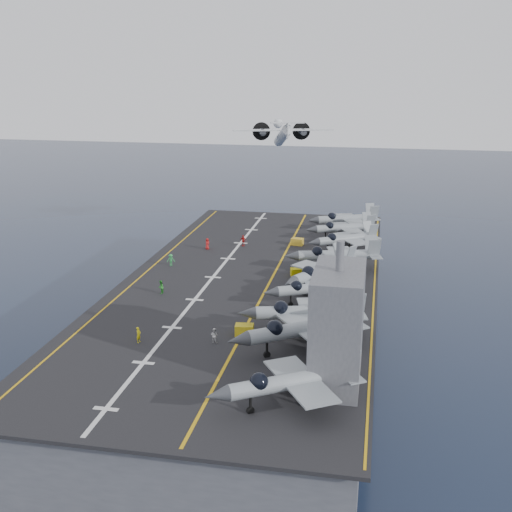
% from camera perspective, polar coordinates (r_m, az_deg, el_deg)
% --- Properties ---
extents(ground, '(500.00, 500.00, 0.00)m').
position_cam_1_polar(ground, '(101.38, -0.44, -7.70)').
color(ground, '#142135').
rests_on(ground, ground).
extents(hull, '(36.00, 90.00, 10.00)m').
position_cam_1_polar(hull, '(99.42, -0.44, -5.07)').
color(hull, '#56595E').
rests_on(hull, ground).
extents(flight_deck, '(38.00, 92.00, 0.40)m').
position_cam_1_polar(flight_deck, '(97.61, -0.45, -2.24)').
color(flight_deck, black).
rests_on(flight_deck, hull).
extents(foul_line, '(0.35, 90.00, 0.02)m').
position_cam_1_polar(foul_line, '(97.01, 1.29, -2.22)').
color(foul_line, gold).
rests_on(foul_line, flight_deck).
extents(landing_centerline, '(0.50, 90.00, 0.02)m').
position_cam_1_polar(landing_centerline, '(98.84, -3.86, -1.90)').
color(landing_centerline, silver).
rests_on(landing_centerline, flight_deck).
extents(deck_edge_port, '(0.25, 90.00, 0.02)m').
position_cam_1_polar(deck_edge_port, '(102.11, -9.84, -1.50)').
color(deck_edge_port, gold).
rests_on(deck_edge_port, flight_deck).
extents(deck_edge_stbd, '(0.25, 90.00, 0.02)m').
position_cam_1_polar(deck_edge_stbd, '(95.78, 10.48, -2.76)').
color(deck_edge_stbd, gold).
rests_on(deck_edge_stbd, flight_deck).
extents(island_superstructure, '(5.00, 10.00, 15.00)m').
position_cam_1_polar(island_superstructure, '(65.14, 7.28, -5.05)').
color(island_superstructure, '#56595E').
rests_on(island_superstructure, flight_deck).
extents(fighter_jet_0, '(18.39, 16.77, 5.32)m').
position_cam_1_polar(fighter_jet_0, '(62.23, 3.23, -10.93)').
color(fighter_jet_0, '#9FA8AE').
rests_on(fighter_jet_0, flight_deck).
extents(fighter_jet_1, '(19.68, 18.27, 5.69)m').
position_cam_1_polar(fighter_jet_1, '(73.36, 4.24, -6.33)').
color(fighter_jet_1, gray).
rests_on(fighter_jet_1, flight_deck).
extents(fighter_jet_2, '(17.56, 13.76, 5.40)m').
position_cam_1_polar(fighter_jet_2, '(78.43, 4.74, -4.89)').
color(fighter_jet_2, gray).
rests_on(fighter_jet_2, flight_deck).
extents(fighter_jet_3, '(16.24, 14.25, 4.73)m').
position_cam_1_polar(fighter_jet_3, '(87.78, 5.47, -2.75)').
color(fighter_jet_3, gray).
rests_on(fighter_jet_3, flight_deck).
extents(fighter_jet_4, '(16.90, 18.71, 5.41)m').
position_cam_1_polar(fighter_jet_4, '(94.11, 5.93, -1.19)').
color(fighter_jet_4, '#8F969D').
rests_on(fighter_jet_4, flight_deck).
extents(fighter_jet_5, '(17.33, 13.75, 5.28)m').
position_cam_1_polar(fighter_jet_5, '(102.20, 7.31, 0.17)').
color(fighter_jet_5, '#959DA4').
rests_on(fighter_jet_5, flight_deck).
extents(fighter_jet_6, '(15.94, 14.67, 4.60)m').
position_cam_1_polar(fighter_jet_6, '(113.24, 8.06, 1.60)').
color(fighter_jet_6, '#97A0A6').
rests_on(fighter_jet_6, flight_deck).
extents(fighter_jet_7, '(15.72, 13.50, 4.61)m').
position_cam_1_polar(fighter_jet_7, '(120.92, 7.87, 2.58)').
color(fighter_jet_7, '#959DA5').
rests_on(fighter_jet_7, flight_deck).
extents(fighter_jet_8, '(16.73, 14.12, 4.93)m').
position_cam_1_polar(fighter_jet_8, '(127.37, 8.09, 3.37)').
color(fighter_jet_8, gray).
rests_on(fighter_jet_8, flight_deck).
extents(tow_cart_a, '(2.35, 1.66, 1.33)m').
position_cam_1_polar(tow_cart_a, '(77.98, -1.04, -6.58)').
color(tow_cart_a, gold).
rests_on(tow_cart_a, flight_deck).
extents(tow_cart_b, '(2.21, 1.76, 1.16)m').
position_cam_1_polar(tow_cart_b, '(99.44, 3.66, -1.44)').
color(tow_cart_b, '#CCBB0B').
rests_on(tow_cart_b, flight_deck).
extents(tow_cart_c, '(2.28, 1.68, 1.26)m').
position_cam_1_polar(tow_cart_c, '(116.27, 3.69, 1.28)').
color(tow_cart_c, gold).
rests_on(tow_cart_c, flight_deck).
extents(crew_1, '(0.96, 1.27, 1.92)m').
position_cam_1_polar(crew_1, '(77.16, -10.40, -6.90)').
color(crew_1, yellow).
rests_on(crew_1, flight_deck).
extents(crew_2, '(0.81, 1.19, 1.97)m').
position_cam_1_polar(crew_2, '(92.47, -8.46, -2.74)').
color(crew_2, '#258D27').
rests_on(crew_2, flight_deck).
extents(crew_3, '(1.39, 1.16, 1.97)m').
position_cam_1_polar(crew_3, '(104.90, -7.58, -0.35)').
color(crew_3, green).
rests_on(crew_3, flight_deck).
extents(crew_4, '(1.39, 1.12, 2.00)m').
position_cam_1_polar(crew_4, '(115.34, -1.15, 1.38)').
color(crew_4, red).
rests_on(crew_4, flight_deck).
extents(crew_5, '(1.11, 1.38, 2.01)m').
position_cam_1_polar(crew_5, '(113.62, -4.35, 1.10)').
color(crew_5, '#B21919').
rests_on(crew_5, flight_deck).
extents(crew_7, '(1.23, 0.96, 1.81)m').
position_cam_1_polar(crew_7, '(76.04, -3.73, -7.05)').
color(crew_7, silver).
rests_on(crew_7, flight_deck).
extents(transport_plane, '(26.94, 21.96, 5.52)m').
position_cam_1_polar(transport_plane, '(152.35, 2.40, 10.62)').
color(transport_plane, silver).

